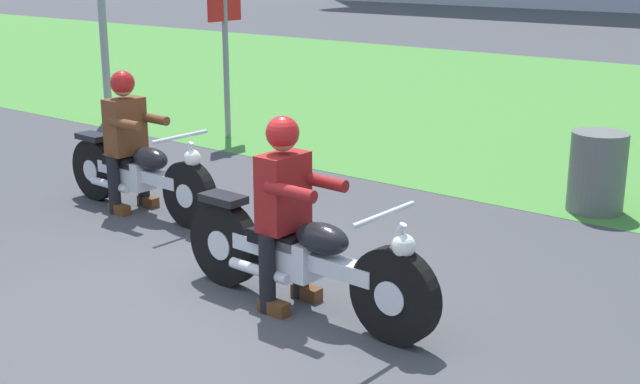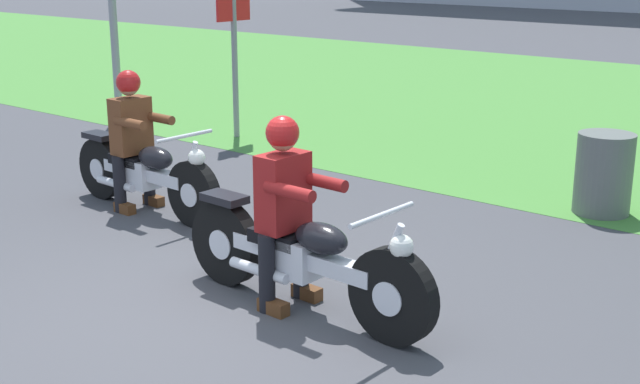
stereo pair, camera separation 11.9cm
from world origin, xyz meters
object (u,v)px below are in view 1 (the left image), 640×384
motorcycle_follow (140,175)px  sign_banner (224,12)px  rider_lead (285,197)px  trash_can (597,172)px  motorcycle_lead (303,259)px  rider_follow (127,130)px

motorcycle_follow → sign_banner: size_ratio=0.81×
rider_lead → motorcycle_follow: rider_lead is taller
motorcycle_follow → trash_can: 4.53m
motorcycle_lead → motorcycle_follow: bearing=164.7°
motorcycle_lead → rider_follow: 3.10m
sign_banner → rider_follow: bearing=-62.0°
motorcycle_lead → rider_follow: bearing=165.5°
rider_follow → trash_can: 4.67m
rider_follow → motorcycle_lead: bearing=-14.5°
sign_banner → motorcycle_lead: bearing=-40.6°
motorcycle_lead → trash_can: 3.76m
motorcycle_follow → sign_banner: sign_banner is taller
trash_can → sign_banner: sign_banner is taller
motorcycle_lead → motorcycle_follow: size_ratio=1.08×
rider_follow → sign_banner: (-1.63, 3.07, 0.91)m
rider_lead → sign_banner: size_ratio=0.54×
trash_can → sign_banner: bearing=177.4°
motorcycle_follow → rider_follow: rider_follow is taller
rider_follow → sign_banner: 3.59m
rider_follow → trash_can: (3.70, 2.83, -0.41)m
motorcycle_lead → motorcycle_follow: motorcycle_lead is taller
rider_follow → motorcycle_follow: bearing=-0.8°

